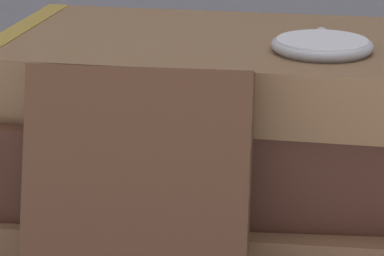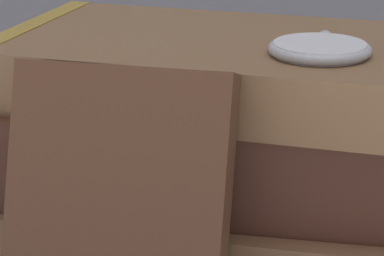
{
  "view_description": "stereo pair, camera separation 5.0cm",
  "coord_description": "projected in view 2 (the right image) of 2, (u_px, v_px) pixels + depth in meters",
  "views": [
    {
      "loc": [
        0.03,
        -0.45,
        0.22
      ],
      "look_at": [
        -0.03,
        -0.02,
        0.08
      ],
      "focal_mm": 85.0,
      "sensor_mm": 36.0,
      "label": 1
    },
    {
      "loc": [
        0.08,
        -0.44,
        0.22
      ],
      "look_at": [
        -0.03,
        -0.02,
        0.08
      ],
      "focal_mm": 85.0,
      "sensor_mm": 36.0,
      "label": 2
    }
  ],
  "objects": [
    {
      "name": "ground_plane",
      "position": [
        247.0,
        252.0,
        0.5
      ],
      "size": [
        3.0,
        3.0,
        0.0
      ],
      "primitive_type": "plane",
      "color": "silver"
    },
    {
      "name": "book_flat_bottom",
      "position": [
        216.0,
        219.0,
        0.49
      ],
      "size": [
        0.26,
        0.14,
        0.04
      ],
      "rotation": [
        0.0,
        0.0,
        0.0
      ],
      "color": "brown",
      "rests_on": "ground_plane"
    },
    {
      "name": "book_flat_middle",
      "position": [
        219.0,
        138.0,
        0.48
      ],
      "size": [
        0.24,
        0.14,
        0.05
      ],
      "rotation": [
        0.0,
        0.0,
        0.04
      ],
      "color": "#422319",
      "rests_on": "book_flat_bottom"
    },
    {
      "name": "book_flat_top",
      "position": [
        204.0,
        65.0,
        0.47
      ],
      "size": [
        0.22,
        0.14,
        0.03
      ],
      "rotation": [
        0.0,
        0.0,
        -0.06
      ],
      "color": "brown",
      "rests_on": "book_flat_middle"
    },
    {
      "name": "book_leaning_front",
      "position": [
        116.0,
        222.0,
        0.4
      ],
      "size": [
        0.1,
        0.06,
        0.13
      ],
      "rotation": [
        -0.32,
        0.0,
        0.0
      ],
      "color": "#4C2D1E",
      "rests_on": "ground_plane"
    },
    {
      "name": "pocket_watch",
      "position": [
        320.0,
        49.0,
        0.43
      ],
      "size": [
        0.05,
        0.05,
        0.01
      ],
      "color": "silver",
      "rests_on": "book_flat_top"
    },
    {
      "name": "reading_glasses",
      "position": [
        195.0,
        164.0,
        0.62
      ],
      "size": [
        0.11,
        0.06,
        0.0
      ],
      "rotation": [
        0.0,
        0.0,
        0.19
      ],
      "color": "#ADADB2",
      "rests_on": "ground_plane"
    }
  ]
}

